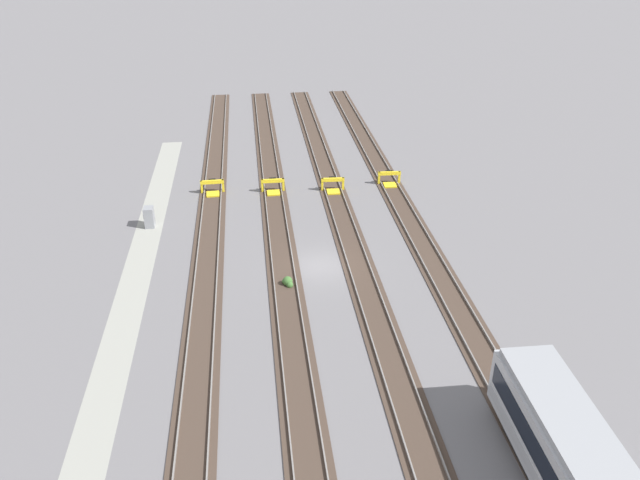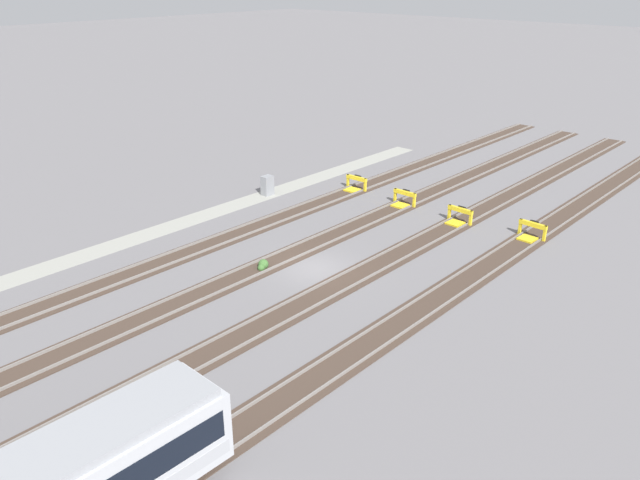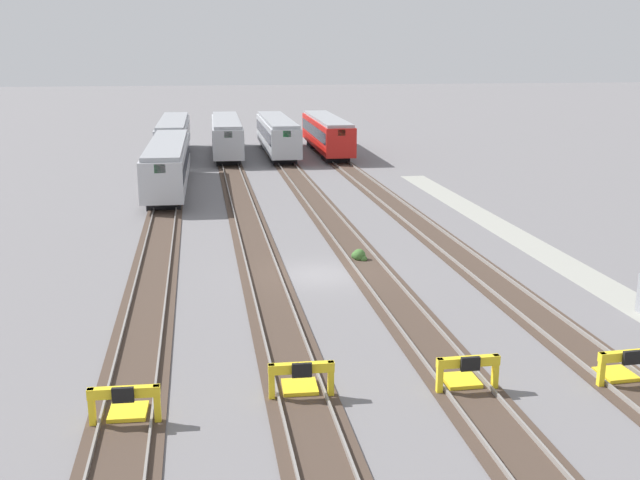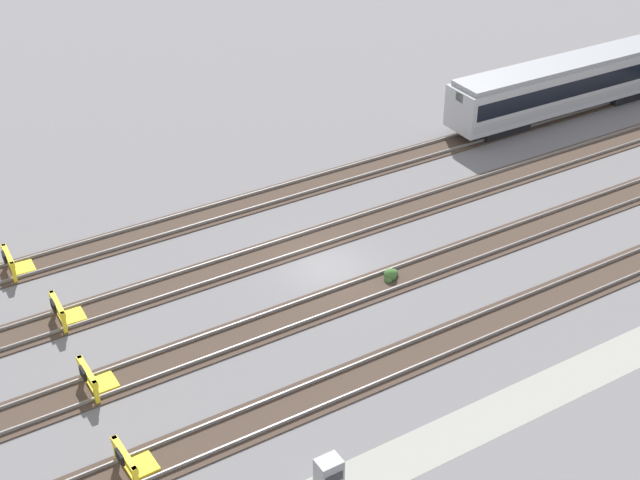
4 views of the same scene
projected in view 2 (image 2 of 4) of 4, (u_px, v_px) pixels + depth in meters
The scene contains 12 objects.
ground_plane at pixel (315, 269), 38.36m from camera, with size 400.00×400.00×0.00m, color slate.
service_walkway at pixel (193, 219), 45.97m from camera, with size 54.00×2.00×0.01m, color #9E9E93.
rail_track_nearest at pixel (234, 235), 43.10m from camera, with size 90.00×2.23×0.21m.
rail_track_near_inner at pixel (286, 256), 39.93m from camera, with size 90.00×2.24×0.21m.
rail_track_middle at pixel (347, 281), 36.76m from camera, with size 90.00×2.24×0.21m.
rail_track_far_inner at pixel (420, 310), 33.59m from camera, with size 90.00×2.23×0.21m.
bumper_stop_nearest_track at pixel (355, 185), 51.82m from camera, with size 1.37×2.01×1.22m.
bumper_stop_near_inner_track at pixel (403, 200), 48.41m from camera, with size 1.35×2.00×1.22m.
bumper_stop_middle_track at pixel (458, 217), 45.01m from camera, with size 1.37×2.01×1.22m.
bumper_stop_far_inner_track at pixel (530, 232), 42.41m from camera, with size 1.37×2.01×1.22m.
electrical_cabinet at pixel (267, 185), 50.69m from camera, with size 0.90×0.73×1.60m.
weed_clump at pixel (263, 265), 38.30m from camera, with size 0.92×0.70×0.64m.
Camera 2 is at (25.30, 23.44, 16.90)m, focal length 35.00 mm.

